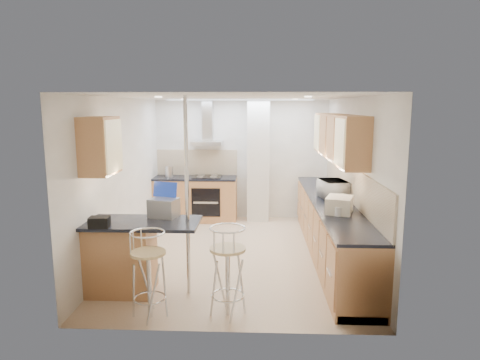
{
  "coord_description": "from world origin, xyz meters",
  "views": [
    {
      "loc": [
        0.34,
        -6.59,
        2.37
      ],
      "look_at": [
        0.06,
        0.2,
        1.19
      ],
      "focal_mm": 32.0,
      "sensor_mm": 36.0,
      "label": 1
    }
  ],
  "objects_px": {
    "laptop": "(164,208)",
    "bread_bin": "(339,205)",
    "microwave": "(333,190)",
    "bar_stool_near": "(149,275)",
    "bar_stool_end": "(228,271)"
  },
  "relations": [
    {
      "from": "bar_stool_near",
      "to": "bread_bin",
      "type": "distance_m",
      "value": 2.72
    },
    {
      "from": "laptop",
      "to": "bread_bin",
      "type": "bearing_deg",
      "value": 24.67
    },
    {
      "from": "microwave",
      "to": "bar_stool_near",
      "type": "distance_m",
      "value": 3.3
    },
    {
      "from": "laptop",
      "to": "microwave",
      "type": "bearing_deg",
      "value": 43.27
    },
    {
      "from": "laptop",
      "to": "bread_bin",
      "type": "relative_size",
      "value": 0.84
    },
    {
      "from": "bar_stool_near",
      "to": "bread_bin",
      "type": "bearing_deg",
      "value": 46.87
    },
    {
      "from": "bar_stool_near",
      "to": "bar_stool_end",
      "type": "distance_m",
      "value": 0.88
    },
    {
      "from": "microwave",
      "to": "bread_bin",
      "type": "height_order",
      "value": "microwave"
    },
    {
      "from": "microwave",
      "to": "bar_stool_near",
      "type": "xyz_separation_m",
      "value": [
        -2.41,
        -2.18,
        -0.56
      ]
    },
    {
      "from": "microwave",
      "to": "bread_bin",
      "type": "distance_m",
      "value": 0.9
    },
    {
      "from": "bar_stool_end",
      "to": "bread_bin",
      "type": "height_order",
      "value": "bread_bin"
    },
    {
      "from": "bread_bin",
      "to": "laptop",
      "type": "bearing_deg",
      "value": -152.15
    },
    {
      "from": "laptop",
      "to": "bar_stool_near",
      "type": "height_order",
      "value": "laptop"
    },
    {
      "from": "bread_bin",
      "to": "microwave",
      "type": "bearing_deg",
      "value": 103.54
    },
    {
      "from": "bar_stool_near",
      "to": "bar_stool_end",
      "type": "relative_size",
      "value": 0.96
    }
  ]
}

